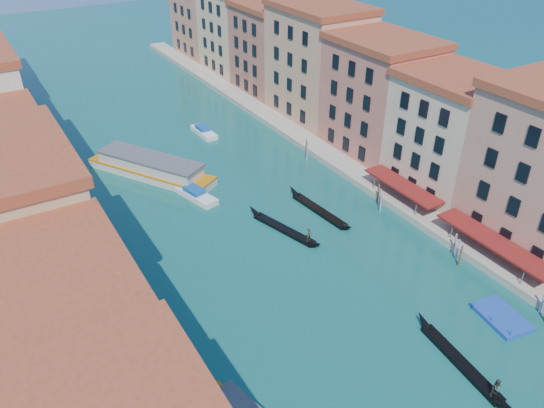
{
  "coord_description": "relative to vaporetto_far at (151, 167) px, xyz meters",
  "views": [
    {
      "loc": [
        -25.98,
        -6.26,
        39.12
      ],
      "look_at": [
        1.9,
        40.3,
        5.75
      ],
      "focal_mm": 35.0,
      "sensor_mm": 36.0,
      "label": 1
    }
  ],
  "objects": [
    {
      "name": "gondola_fore",
      "position": [
        9.52,
        -23.33,
        -0.98
      ],
      "size": [
        4.47,
        12.85,
        2.61
      ],
      "rotation": [
        0.0,
        0.0,
        0.27
      ],
      "color": "black",
      "rests_on": "ground"
    },
    {
      "name": "motorboat_far",
      "position": [
        13.47,
        10.11,
        -0.87
      ],
      "size": [
        2.4,
        6.93,
        1.42
      ],
      "rotation": [
        0.0,
        0.0,
        0.04
      ],
      "color": "white",
      "rests_on": "ground"
    },
    {
      "name": "gondola_far",
      "position": [
        16.06,
        -21.72,
        -1.03
      ],
      "size": [
        2.28,
        13.5,
        1.91
      ],
      "rotation": [
        0.0,
        0.0,
        0.09
      ],
      "color": "black",
      "rests_on": "ground"
    },
    {
      "name": "blue_dock",
      "position": [
        20.4,
        -48.7,
        -1.19
      ],
      "size": [
        4.56,
        6.09,
        0.46
      ],
      "rotation": [
        0.0,
        0.0,
        -0.16
      ],
      "color": "#1C47A7",
      "rests_on": "ground"
    },
    {
      "name": "right_bank_palazzos",
      "position": [
        34.9,
        -0.14,
        8.32
      ],
      "size": [
        12.8,
        128.4,
        21.0
      ],
      "color": "brown",
      "rests_on": "ground"
    },
    {
      "name": "gondola_right",
      "position": [
        11.96,
        -51.06,
        -0.91
      ],
      "size": [
        2.46,
        13.34,
        2.66
      ],
      "rotation": [
        0.0,
        0.0,
        -0.11
      ],
      "color": "black",
      "rests_on": "ground"
    },
    {
      "name": "vaporetto_far",
      "position": [
        0.0,
        0.0,
        0.0
      ],
      "size": [
        15.02,
        20.71,
        3.16
      ],
      "rotation": [
        0.0,
        0.0,
        0.54
      ],
      "color": "beige",
      "rests_on": "ground"
    },
    {
      "name": "motorboat_mid",
      "position": [
        3.13,
        -9.78,
        -0.84
      ],
      "size": [
        4.01,
        7.55,
        1.49
      ],
      "rotation": [
        0.0,
        0.0,
        0.26
      ],
      "color": "white",
      "rests_on": "ground"
    },
    {
      "name": "restaurant_awnings",
      "position": [
        27.09,
        -42.14,
        1.57
      ],
      "size": [
        3.2,
        44.55,
        3.12
      ],
      "color": "maroon",
      "rests_on": "ground"
    },
    {
      "name": "mooring_poles_right",
      "position": [
        24.0,
        -36.34,
        -0.12
      ],
      "size": [
        1.44,
        54.24,
        3.2
      ],
      "color": "#543C1C",
      "rests_on": "ground"
    },
    {
      "name": "quay",
      "position": [
        26.9,
        -0.14,
        -0.92
      ],
      "size": [
        4.0,
        140.0,
        1.0
      ],
      "primitive_type": "cube",
      "color": "gray",
      "rests_on": "ground"
    }
  ]
}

